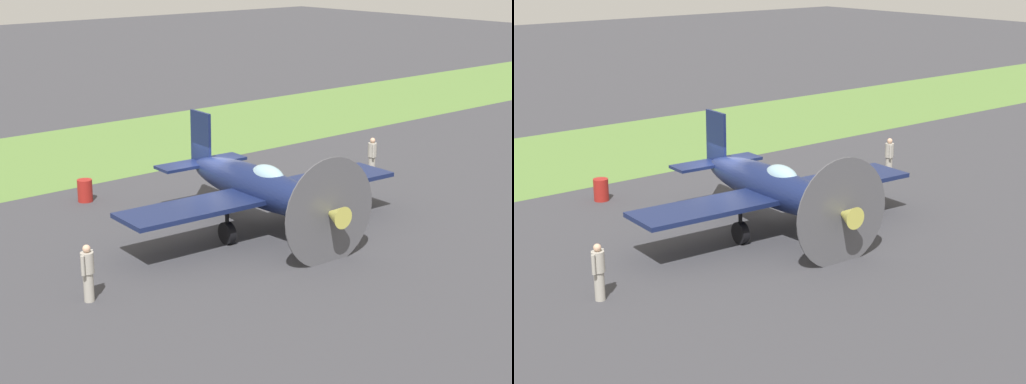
% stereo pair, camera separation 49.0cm
% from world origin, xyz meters
% --- Properties ---
extents(ground_plane, '(160.00, 160.00, 0.00)m').
position_xyz_m(ground_plane, '(0.00, 0.00, 0.00)').
color(ground_plane, '#38383D').
extents(grass_verge, '(120.00, 11.00, 0.01)m').
position_xyz_m(grass_verge, '(0.00, -11.78, 0.00)').
color(grass_verge, '#567A38').
rests_on(grass_verge, ground).
extents(airplane_lead, '(11.10, 8.78, 3.95)m').
position_xyz_m(airplane_lead, '(0.27, 2.99, 1.65)').
color(airplane_lead, '#141E47').
rests_on(airplane_lead, ground).
extents(ground_crew_chief, '(0.43, 0.52, 1.73)m').
position_xyz_m(ground_crew_chief, '(-8.45, 0.50, 0.91)').
color(ground_crew_chief, '#9E998E').
rests_on(ground_crew_chief, ground).
extents(ground_crew_mechanic, '(0.55, 0.39, 1.73)m').
position_xyz_m(ground_crew_mechanic, '(8.00, 4.50, 0.91)').
color(ground_crew_mechanic, '#9E998E').
rests_on(ground_crew_mechanic, ground).
extents(fuel_drum, '(0.60, 0.60, 0.90)m').
position_xyz_m(fuel_drum, '(3.21, -4.30, 0.45)').
color(fuel_drum, maroon).
rests_on(fuel_drum, ground).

